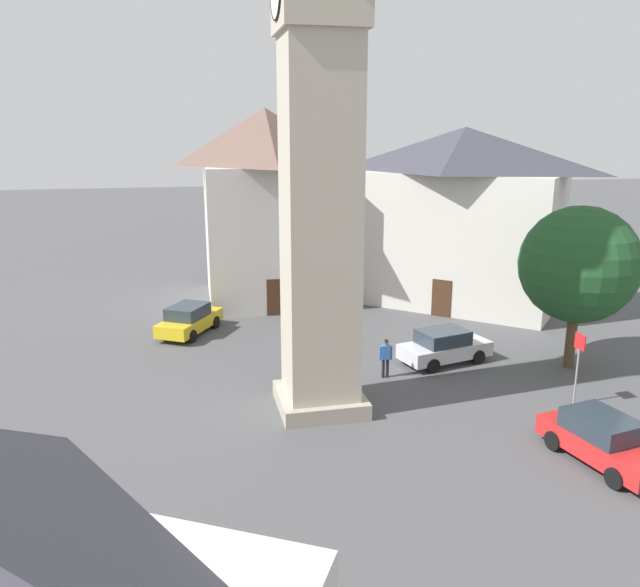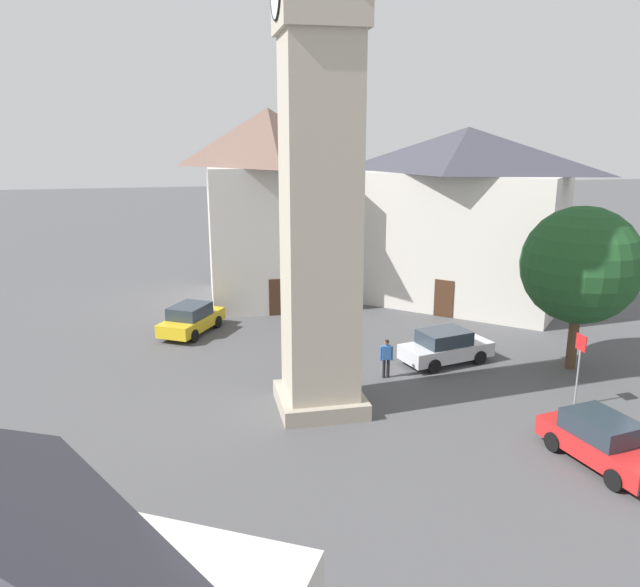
{
  "view_description": "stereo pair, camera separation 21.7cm",
  "coord_description": "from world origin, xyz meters",
  "px_view_note": "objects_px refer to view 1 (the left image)",
  "views": [
    {
      "loc": [
        21.06,
        -4.66,
        10.04
      ],
      "look_at": [
        0.0,
        0.0,
        4.42
      ],
      "focal_mm": 34.93,
      "sensor_mm": 36.0,
      "label": 1
    },
    {
      "loc": [
        21.1,
        -4.45,
        10.04
      ],
      "look_at": [
        0.0,
        0.0,
        4.42
      ],
      "focal_mm": 34.93,
      "sensor_mm": 36.0,
      "label": 2
    }
  ],
  "objects_px": {
    "car_blue_kerb": "(189,319)",
    "tree": "(579,265)",
    "car_silver_kerb": "(444,346)",
    "car_red_corner": "(603,440)",
    "building_terrace_right": "(461,217)",
    "road_sign": "(578,357)",
    "pedestrian": "(386,355)",
    "building_shop_left": "(267,204)",
    "clock_tower": "(320,20)"
  },
  "relations": [
    {
      "from": "car_red_corner",
      "to": "building_shop_left",
      "type": "xyz_separation_m",
      "value": [
        -22.07,
        -7.41,
        5.05
      ]
    },
    {
      "from": "car_red_corner",
      "to": "road_sign",
      "type": "height_order",
      "value": "road_sign"
    },
    {
      "from": "car_silver_kerb",
      "to": "tree",
      "type": "bearing_deg",
      "value": 72.09
    },
    {
      "from": "building_terrace_right",
      "to": "car_silver_kerb",
      "type": "bearing_deg",
      "value": -27.57
    },
    {
      "from": "tree",
      "to": "building_terrace_right",
      "type": "relative_size",
      "value": 0.57
    },
    {
      "from": "clock_tower",
      "to": "building_shop_left",
      "type": "xyz_separation_m",
      "value": [
        -16.24,
        0.31,
        -7.7
      ]
    },
    {
      "from": "car_silver_kerb",
      "to": "building_shop_left",
      "type": "height_order",
      "value": "building_shop_left"
    },
    {
      "from": "car_blue_kerb",
      "to": "building_shop_left",
      "type": "height_order",
      "value": "building_shop_left"
    },
    {
      "from": "car_blue_kerb",
      "to": "car_silver_kerb",
      "type": "relative_size",
      "value": 1.0
    },
    {
      "from": "car_blue_kerb",
      "to": "tree",
      "type": "bearing_deg",
      "value": 62.82
    },
    {
      "from": "car_silver_kerb",
      "to": "tree",
      "type": "relative_size",
      "value": 0.62
    },
    {
      "from": "clock_tower",
      "to": "car_blue_kerb",
      "type": "bearing_deg",
      "value": -155.29
    },
    {
      "from": "car_silver_kerb",
      "to": "building_terrace_right",
      "type": "height_order",
      "value": "building_terrace_right"
    },
    {
      "from": "building_terrace_right",
      "to": "road_sign",
      "type": "relative_size",
      "value": 4.42
    },
    {
      "from": "car_red_corner",
      "to": "building_terrace_right",
      "type": "relative_size",
      "value": 0.35
    },
    {
      "from": "clock_tower",
      "to": "building_terrace_right",
      "type": "bearing_deg",
      "value": 137.87
    },
    {
      "from": "clock_tower",
      "to": "building_terrace_right",
      "type": "xyz_separation_m",
      "value": [
        -12.23,
        11.06,
        -8.26
      ]
    },
    {
      "from": "pedestrian",
      "to": "tree",
      "type": "distance_m",
      "value": 9.04
    },
    {
      "from": "building_shop_left",
      "to": "clock_tower",
      "type": "bearing_deg",
      "value": -1.09
    },
    {
      "from": "building_terrace_right",
      "to": "road_sign",
      "type": "xyz_separation_m",
      "value": [
        14.05,
        -1.59,
        -3.35
      ]
    },
    {
      "from": "car_red_corner",
      "to": "pedestrian",
      "type": "distance_m",
      "value": 9.23
    },
    {
      "from": "clock_tower",
      "to": "car_silver_kerb",
      "type": "distance_m",
      "value": 14.68
    },
    {
      "from": "building_terrace_right",
      "to": "road_sign",
      "type": "distance_m",
      "value": 14.53
    },
    {
      "from": "car_red_corner",
      "to": "clock_tower",
      "type": "bearing_deg",
      "value": -127.04
    },
    {
      "from": "pedestrian",
      "to": "building_shop_left",
      "type": "bearing_deg",
      "value": -167.84
    },
    {
      "from": "tree",
      "to": "road_sign",
      "type": "bearing_deg",
      "value": -30.97
    },
    {
      "from": "car_red_corner",
      "to": "tree",
      "type": "xyz_separation_m",
      "value": [
        -7.54,
        3.88,
        3.83
      ]
    },
    {
      "from": "car_blue_kerb",
      "to": "car_red_corner",
      "type": "xyz_separation_m",
      "value": [
        15.87,
        12.34,
        0.0
      ]
    },
    {
      "from": "car_blue_kerb",
      "to": "tree",
      "type": "height_order",
      "value": "tree"
    },
    {
      "from": "tree",
      "to": "building_shop_left",
      "type": "height_order",
      "value": "building_shop_left"
    },
    {
      "from": "car_silver_kerb",
      "to": "road_sign",
      "type": "bearing_deg",
      "value": 30.28
    },
    {
      "from": "road_sign",
      "to": "pedestrian",
      "type": "bearing_deg",
      "value": -123.63
    },
    {
      "from": "clock_tower",
      "to": "car_silver_kerb",
      "type": "xyz_separation_m",
      "value": [
        -3.38,
        6.44,
        -12.75
      ]
    },
    {
      "from": "pedestrian",
      "to": "road_sign",
      "type": "xyz_separation_m",
      "value": [
        4.1,
        6.16,
        0.89
      ]
    },
    {
      "from": "building_shop_left",
      "to": "car_blue_kerb",
      "type": "bearing_deg",
      "value": -38.49
    },
    {
      "from": "car_blue_kerb",
      "to": "tree",
      "type": "distance_m",
      "value": 18.63
    },
    {
      "from": "clock_tower",
      "to": "car_silver_kerb",
      "type": "relative_size",
      "value": 5.23
    },
    {
      "from": "car_silver_kerb",
      "to": "car_red_corner",
      "type": "relative_size",
      "value": 1.01
    },
    {
      "from": "clock_tower",
      "to": "car_red_corner",
      "type": "relative_size",
      "value": 5.27
    },
    {
      "from": "tree",
      "to": "pedestrian",
      "type": "bearing_deg",
      "value": -93.89
    },
    {
      "from": "pedestrian",
      "to": "clock_tower",
      "type": "bearing_deg",
      "value": -55.54
    },
    {
      "from": "car_silver_kerb",
      "to": "building_terrace_right",
      "type": "relative_size",
      "value": 0.36
    },
    {
      "from": "pedestrian",
      "to": "car_red_corner",
      "type": "bearing_deg",
      "value": 28.53
    },
    {
      "from": "building_shop_left",
      "to": "building_terrace_right",
      "type": "height_order",
      "value": "building_shop_left"
    },
    {
      "from": "road_sign",
      "to": "building_shop_left",
      "type": "bearing_deg",
      "value": -153.08
    },
    {
      "from": "car_silver_kerb",
      "to": "tree",
      "type": "height_order",
      "value": "tree"
    },
    {
      "from": "car_blue_kerb",
      "to": "building_shop_left",
      "type": "xyz_separation_m",
      "value": [
        -6.2,
        4.93,
        5.05
      ]
    },
    {
      "from": "car_red_corner",
      "to": "road_sign",
      "type": "relative_size",
      "value": 1.56
    },
    {
      "from": "clock_tower",
      "to": "pedestrian",
      "type": "xyz_separation_m",
      "value": [
        -2.28,
        3.32,
        -12.51
      ]
    },
    {
      "from": "clock_tower",
      "to": "pedestrian",
      "type": "bearing_deg",
      "value": 124.46
    }
  ]
}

